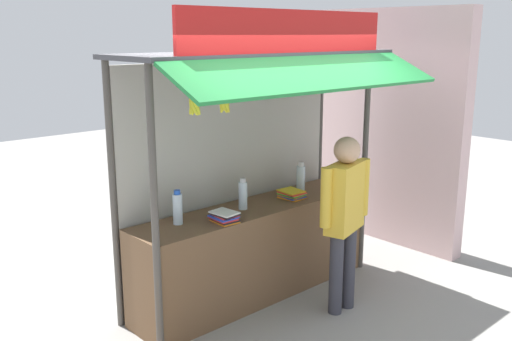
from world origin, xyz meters
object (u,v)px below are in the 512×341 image
Objects in this scene: water_bottle_far_left at (178,208)px; water_bottle_far_right at (243,195)px; water_bottle_right at (301,178)px; vendor_person at (345,209)px; banana_bunch_leftmost at (317,85)px; magazine_stack_back_right at (292,194)px; magazine_stack_front_right at (224,217)px; banana_bunch_rightmost at (195,105)px; banana_bunch_inner_right at (225,103)px; magazine_stack_left at (342,187)px.

water_bottle_far_right is at bearing -4.79° from water_bottle_far_left.
vendor_person is (-0.30, -0.82, -0.07)m from water_bottle_right.
water_bottle_right reaches higher than water_bottle_far_left.
water_bottle_right is 1.26× the size of banana_bunch_leftmost.
magazine_stack_back_right is at bearing -4.68° from water_bottle_far_left.
water_bottle_right is at bearing 57.31° from banana_bunch_leftmost.
magazine_stack_front_right is (0.33, -0.22, -0.10)m from water_bottle_far_left.
banana_bunch_leftmost is at bearing -36.51° from water_bottle_far_right.
water_bottle_far_right is 0.97× the size of water_bottle_far_left.
banana_bunch_rightmost reaches higher than water_bottle_far_right.
banana_bunch_rightmost is 0.98× the size of banana_bunch_inner_right.
banana_bunch_inner_right is at bearing -162.88° from magazine_stack_back_right.
vendor_person is (0.52, -0.79, -0.06)m from water_bottle_far_right.
water_bottle_right is at bearing 20.16° from magazine_stack_back_right.
water_bottle_far_right is 1.17× the size of banana_bunch_leftmost.
magazine_stack_back_right is (0.61, -0.05, -0.10)m from water_bottle_far_right.
magazine_stack_left reaches higher than magazine_stack_back_right.
magazine_stack_left is 0.89× the size of banana_bunch_rightmost.
magazine_stack_left is (1.53, -0.07, -0.00)m from magazine_stack_front_right.
magazine_stack_front_right is 1.15m from banana_bunch_rightmost.
vendor_person is at bearing -110.06° from water_bottle_right.
water_bottle_right is (1.51, -0.03, 0.01)m from water_bottle_far_left.
magazine_stack_front_right is at bearing -170.66° from water_bottle_right.
banana_bunch_rightmost reaches higher than vendor_person.
banana_bunch_inner_right is at bearing 0.24° from banana_bunch_rightmost.
water_bottle_far_left is 0.41m from magazine_stack_front_right.
water_bottle_right reaches higher than magazine_stack_front_right.
banana_bunch_rightmost is at bearing -152.87° from magazine_stack_front_right.
vendor_person reaches higher than water_bottle_far_left.
water_bottle_right reaches higher than magazine_stack_left.
banana_bunch_leftmost is at bearing -0.16° from banana_bunch_inner_right.
banana_bunch_inner_right is 1.07m from banana_bunch_leftmost.
magazine_stack_front_right is 1.02× the size of banana_bunch_leftmost.
banana_bunch_inner_right is (0.17, -0.46, 0.94)m from water_bottle_far_left.
water_bottle_far_right is 0.18× the size of vendor_person.
banana_bunch_leftmost reaches higher than water_bottle_far_left.
vendor_person is at bearing -93.62° from banana_bunch_leftmost.
water_bottle_right reaches higher than magazine_stack_back_right.
magazine_stack_front_right is 0.80× the size of banana_bunch_inner_right.
magazine_stack_left is 1.12× the size of banana_bunch_leftmost.
vendor_person is (0.88, -0.63, 0.03)m from magazine_stack_front_right.
banana_bunch_leftmost is at bearing 70.75° from vendor_person.
banana_bunch_inner_right and banana_bunch_leftmost have the same top height.
banana_bunch_rightmost is (-0.13, -0.46, 0.94)m from water_bottle_far_left.
magazine_stack_left is at bearing -11.25° from water_bottle_far_right.
banana_bunch_inner_right reaches higher than magazine_stack_back_right.
banana_bunch_rightmost is 1.72m from vendor_person.
water_bottle_right is (0.82, 0.03, 0.01)m from water_bottle_far_right.
banana_bunch_rightmost is (-1.43, -0.35, 1.04)m from magazine_stack_back_right.
magazine_stack_front_right reaches higher than magazine_stack_left.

